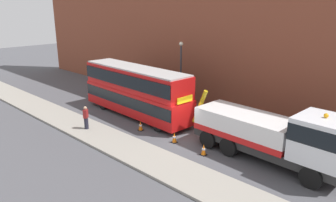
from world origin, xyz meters
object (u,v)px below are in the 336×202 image
Objects in this scene: traffic_cone_near_bus at (141,126)px; recovery_tow_truck at (273,134)px; traffic_cone_midway at (174,138)px; double_decker_bus at (136,89)px; street_lamp at (181,69)px; pedestrian_onlooker at (86,118)px; traffic_cone_near_truck at (204,150)px.

recovery_tow_truck is at bearing 12.10° from traffic_cone_near_bus.
traffic_cone_midway is (3.26, 0.11, 0.00)m from traffic_cone_near_bus.
double_decker_bus is 1.91× the size of street_lamp.
pedestrian_onlooker is 2.38× the size of traffic_cone_midway.
traffic_cone_near_bus is at bearing -33.03° from double_decker_bus.
traffic_cone_midway is 1.00× the size of traffic_cone_near_truck.
double_decker_bus reaches higher than pedestrian_onlooker.
street_lamp is (-1.63, 6.23, 3.13)m from traffic_cone_near_bus.
traffic_cone_midway is at bearing 177.05° from traffic_cone_near_truck.
pedestrian_onlooker is at bearing -155.97° from recovery_tow_truck.
street_lamp reaches higher than traffic_cone_near_bus.
street_lamp is (1.19, 8.98, 2.49)m from pedestrian_onlooker.
traffic_cone_near_truck is 10.21m from street_lamp.
pedestrian_onlooker is 2.38× the size of traffic_cone_near_bus.
street_lamp reaches higher than traffic_cone_near_truck.
traffic_cone_near_bus is 1.00× the size of traffic_cone_midway.
pedestrian_onlooker is at bearing -162.47° from traffic_cone_near_truck.
pedestrian_onlooker is at bearing -154.81° from traffic_cone_midway.
street_lamp is (1.15, 4.24, 1.24)m from double_decker_bus.
traffic_cone_near_bus is (2.78, -1.99, -1.89)m from double_decker_bus.
traffic_cone_near_bus and traffic_cone_near_truck have the same top height.
recovery_tow_truck reaches higher than traffic_cone_near_truck.
recovery_tow_truck is at bearing -15.59° from pedestrian_onlooker.
pedestrian_onlooker reaches higher than traffic_cone_near_truck.
double_decker_bus is at bearing -105.17° from street_lamp.
traffic_cone_near_truck is 0.12× the size of street_lamp.
traffic_cone_near_bus is (2.82, 2.75, -0.64)m from pedestrian_onlooker.
traffic_cone_near_truck is (-3.37, -1.99, -1.42)m from recovery_tow_truck.
traffic_cone_near_truck is at bearing -0.22° from traffic_cone_near_bus.
traffic_cone_midway is (6.07, 2.86, -0.64)m from pedestrian_onlooker.
traffic_cone_near_bus is at bearing 179.78° from traffic_cone_near_truck.
pedestrian_onlooker is 6.74m from traffic_cone_midway.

